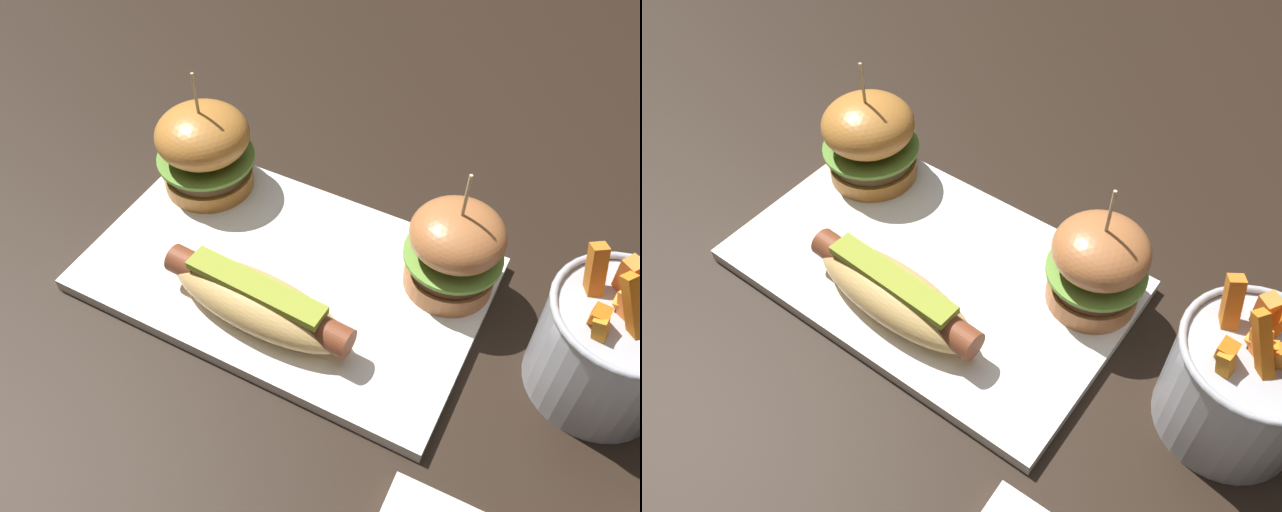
# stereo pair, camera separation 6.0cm
# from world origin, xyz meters

# --- Properties ---
(ground_plane) EXTENTS (3.00, 3.00, 0.00)m
(ground_plane) POSITION_xyz_m (0.00, 0.00, 0.00)
(ground_plane) COLOR black
(platter_main) EXTENTS (0.38, 0.23, 0.01)m
(platter_main) POSITION_xyz_m (0.00, 0.00, 0.01)
(platter_main) COLOR white
(platter_main) RESTS_ON ground
(hot_dog) EXTENTS (0.19, 0.07, 0.05)m
(hot_dog) POSITION_xyz_m (0.01, -0.06, 0.04)
(hot_dog) COLOR tan
(hot_dog) RESTS_ON platter_main
(slider_left) EXTENTS (0.10, 0.10, 0.14)m
(slider_left) POSITION_xyz_m (-0.13, 0.07, 0.06)
(slider_left) COLOR #B97531
(slider_left) RESTS_ON platter_main
(slider_right) EXTENTS (0.09, 0.09, 0.14)m
(slider_right) POSITION_xyz_m (0.14, 0.06, 0.06)
(slider_right) COLOR #B1693A
(slider_right) RESTS_ON platter_main
(fries_bucket) EXTENTS (0.12, 0.12, 0.15)m
(fries_bucket) POSITION_xyz_m (0.29, 0.02, 0.06)
(fries_bucket) COLOR #A8AAB2
(fries_bucket) RESTS_ON ground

